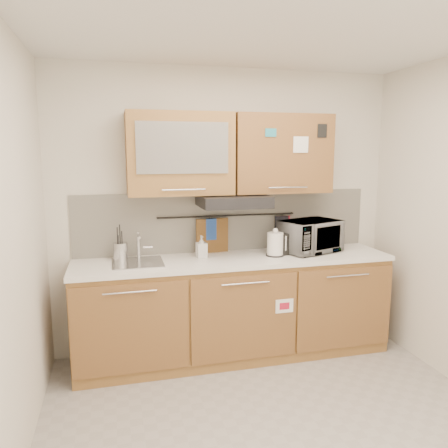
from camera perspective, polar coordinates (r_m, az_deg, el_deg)
floor at (r=3.23m, az=7.75°, el=-25.60°), size 3.20×3.20×0.00m
ceiling at (r=2.75m, az=9.07°, el=25.15°), size 3.20×3.20×0.00m
wall_back at (r=4.11m, az=0.30°, el=1.75°), size 3.20×0.00×3.20m
wall_left at (r=2.57m, az=-26.90°, el=-3.97°), size 0.00×3.00×3.00m
base_cabinet at (r=4.04m, az=1.41°, el=-11.51°), size 2.80×0.64×0.88m
countertop at (r=3.89m, az=1.45°, el=-4.70°), size 2.82×0.62×0.04m
backsplash at (r=4.11m, az=0.34°, el=0.34°), size 2.80×0.02×0.56m
upper_cabinets at (r=3.90m, az=0.90°, el=9.15°), size 1.82×0.37×0.70m
range_hood at (r=3.85m, az=1.24°, el=3.03°), size 0.60×0.46×0.10m
sink at (r=3.77m, az=-11.19°, el=-4.97°), size 0.42×0.40×0.26m
utensil_rail at (r=4.07m, az=0.48°, el=1.10°), size 1.30×0.02×0.02m
utensil_crock at (r=3.87m, az=-13.36°, el=-3.50°), size 0.16×0.16×0.31m
kettle at (r=3.96m, az=6.71°, el=-2.72°), size 0.18×0.16×0.25m
toaster at (r=4.05m, az=7.87°, el=-2.45°), size 0.29×0.21×0.20m
microwave at (r=4.16m, az=11.19°, el=-1.56°), size 0.63×0.53×0.30m
soap_bottle at (r=3.88m, az=-2.96°, el=-2.96°), size 0.10×0.10×0.20m
cutting_board at (r=4.05m, az=-1.54°, el=-1.93°), size 0.31×0.06×0.38m
oven_mitt at (r=4.03m, az=-1.85°, el=-0.69°), size 0.12×0.04×0.20m
dark_pouch at (r=4.24m, az=7.51°, el=-0.30°), size 0.13×0.06×0.20m
pot_holder at (r=4.24m, az=7.70°, el=-0.01°), size 0.13×0.04×0.16m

